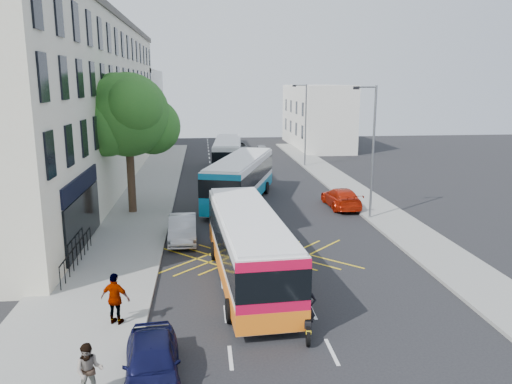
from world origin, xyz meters
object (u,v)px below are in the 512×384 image
object	(u,v)px
distant_car_silver	(261,149)
pedestrian_near	(89,371)
parked_car_blue	(152,362)
pedestrian_far	(115,299)
bus_far	(228,154)
parked_car_silver	(183,229)
bus_mid	(241,179)
distant_car_grey	(238,148)
street_tree	(128,116)
lamp_near	(372,145)
motorbike	(307,311)
red_hatchback	(341,198)
bus_near	(248,246)
lamp_far	(305,121)

from	to	relation	value
distant_car_silver	pedestrian_near	size ratio (longest dim) A/B	2.25
parked_car_blue	pedestrian_far	bearing A→B (deg)	108.73
bus_far	parked_car_silver	bearing A→B (deg)	-94.96
bus_mid	distant_car_grey	distance (m)	25.17
bus_mid	pedestrian_near	xyz separation A→B (m)	(-5.69, -22.13, -0.77)
street_tree	pedestrian_far	bearing A→B (deg)	-84.46
lamp_near	distant_car_grey	size ratio (longest dim) A/B	1.65
street_tree	parked_car_blue	bearing A→B (deg)	-80.89
motorbike	pedestrian_near	world-z (taller)	motorbike
distant_car_grey	parked_car_blue	bearing A→B (deg)	-99.95
street_tree	distant_car_grey	size ratio (longest dim) A/B	1.81
distant_car_silver	red_hatchback	bearing A→B (deg)	94.97
street_tree	parked_car_silver	size ratio (longest dim) A/B	2.14
street_tree	distant_car_silver	size ratio (longest dim) A/B	2.56
red_hatchback	distant_car_grey	distance (m)	27.72
bus_far	bus_mid	bearing A→B (deg)	-84.68
parked_car_blue	pedestrian_near	world-z (taller)	pedestrian_near
bus_near	pedestrian_far	size ratio (longest dim) A/B	5.93
bus_near	motorbike	world-z (taller)	bus_near
lamp_near	parked_car_silver	bearing A→B (deg)	-164.70
street_tree	parked_car_blue	size ratio (longest dim) A/B	2.28
lamp_near	distant_car_silver	world-z (taller)	lamp_near
lamp_near	street_tree	bearing A→B (deg)	168.60
street_tree	red_hatchback	distance (m)	14.96
red_hatchback	lamp_far	bearing A→B (deg)	-94.17
lamp_far	parked_car_blue	bearing A→B (deg)	-107.90
parked_car_silver	distant_car_grey	bearing A→B (deg)	79.49
lamp_far	bus_far	world-z (taller)	lamp_far
bus_near	distant_car_silver	world-z (taller)	bus_near
parked_car_silver	pedestrian_near	world-z (taller)	pedestrian_near
lamp_far	distant_car_silver	size ratio (longest dim) A/B	2.33
bus_far	parked_car_blue	xyz separation A→B (m)	(-3.92, -34.60, -0.93)
bus_near	pedestrian_near	size ratio (longest dim) A/B	7.09
bus_mid	parked_car_blue	xyz separation A→B (m)	(-4.14, -21.42, -1.03)
street_tree	lamp_near	size ratio (longest dim) A/B	1.10
street_tree	red_hatchback	bearing A→B (deg)	0.93
parked_car_blue	pedestrian_near	xyz separation A→B (m)	(-1.54, -0.70, 0.26)
lamp_near	motorbike	world-z (taller)	lamp_near
parked_car_blue	parked_car_silver	bearing A→B (deg)	83.01
pedestrian_far	pedestrian_near	bearing A→B (deg)	110.13
lamp_near	bus_far	xyz separation A→B (m)	(-7.74, 18.53, -3.03)
street_tree	pedestrian_near	world-z (taller)	street_tree
pedestrian_far	street_tree	bearing A→B (deg)	-64.33
distant_car_grey	pedestrian_far	xyz separation A→B (m)	(-7.34, -43.06, 0.39)
lamp_near	parked_car_silver	xyz separation A→B (m)	(-11.28, -3.08, -3.94)
bus_near	pedestrian_far	bearing A→B (deg)	-147.35
street_tree	distant_car_grey	world-z (taller)	street_tree
motorbike	pedestrian_far	world-z (taller)	pedestrian_far
distant_car_silver	pedestrian_far	xyz separation A→B (m)	(-9.96, -41.95, 0.48)
lamp_near	distant_car_grey	xyz separation A→B (m)	(-5.86, 30.45, -3.94)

